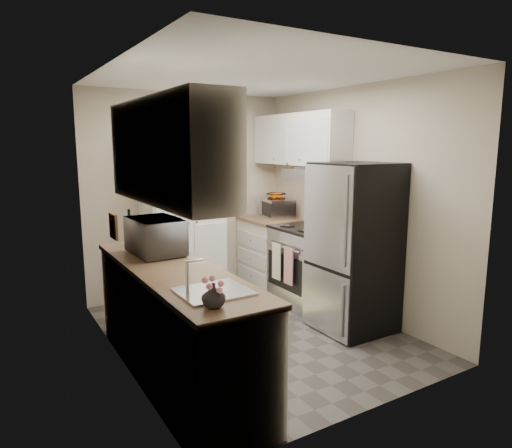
% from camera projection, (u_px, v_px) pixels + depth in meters
% --- Properties ---
extents(ground, '(3.20, 3.20, 0.00)m').
position_uv_depth(ground, '(254.00, 332.00, 4.61)').
color(ground, '#56514C').
rests_on(ground, ground).
extents(room_shell, '(2.64, 3.24, 2.52)m').
position_uv_depth(room_shell, '(252.00, 171.00, 4.31)').
color(room_shell, beige).
rests_on(room_shell, ground).
extents(pantry_cabinet, '(0.90, 0.55, 2.00)m').
position_uv_depth(pantry_cabinet, '(183.00, 219.00, 5.44)').
color(pantry_cabinet, silver).
rests_on(pantry_cabinet, ground).
extents(base_cabinet_left, '(0.60, 2.30, 0.88)m').
position_uv_depth(base_cabinet_left, '(175.00, 325.00, 3.67)').
color(base_cabinet_left, silver).
rests_on(base_cabinet_left, ground).
extents(countertop_left, '(0.63, 2.33, 0.04)m').
position_uv_depth(countertop_left, '(173.00, 270.00, 3.59)').
color(countertop_left, '#846647').
rests_on(countertop_left, base_cabinet_left).
extents(base_cabinet_right, '(0.60, 0.80, 0.88)m').
position_uv_depth(base_cabinet_right, '(272.00, 254.00, 6.04)').
color(base_cabinet_right, silver).
rests_on(base_cabinet_right, ground).
extents(countertop_right, '(0.63, 0.83, 0.04)m').
position_uv_depth(countertop_right, '(272.00, 220.00, 5.96)').
color(countertop_right, '#846647').
rests_on(countertop_right, base_cabinet_right).
extents(electric_range, '(0.71, 0.78, 1.13)m').
position_uv_depth(electric_range, '(308.00, 265.00, 5.35)').
color(electric_range, '#B7B7BC').
rests_on(electric_range, ground).
extents(refrigerator, '(0.70, 0.72, 1.70)m').
position_uv_depth(refrigerator, '(354.00, 247.00, 4.60)').
color(refrigerator, '#B7B7BC').
rests_on(refrigerator, ground).
extents(microwave, '(0.42, 0.59, 0.32)m').
position_uv_depth(microwave, '(156.00, 236.00, 4.01)').
color(microwave, '#A3A3A7').
rests_on(microwave, countertop_left).
extents(wine_bottle, '(0.08, 0.08, 0.32)m').
position_uv_depth(wine_bottle, '(130.00, 229.00, 4.36)').
color(wine_bottle, black).
rests_on(wine_bottle, countertop_left).
extents(flower_vase, '(0.18, 0.18, 0.15)m').
position_uv_depth(flower_vase, '(214.00, 296.00, 2.69)').
color(flower_vase, silver).
rests_on(flower_vase, countertop_left).
extents(cutting_board, '(0.04, 0.21, 0.26)m').
position_uv_depth(cutting_board, '(148.00, 227.00, 4.58)').
color(cutting_board, '#428C3C').
rests_on(cutting_board, countertop_left).
extents(toaster_oven, '(0.42, 0.49, 0.25)m').
position_uv_depth(toaster_oven, '(278.00, 208.00, 6.00)').
color(toaster_oven, '#B0AFB4').
rests_on(toaster_oven, countertop_right).
extents(fruit_basket, '(0.33, 0.33, 0.11)m').
position_uv_depth(fruit_basket, '(276.00, 194.00, 5.99)').
color(fruit_basket, '#DF5A01').
rests_on(fruit_basket, toaster_oven).
extents(kitchen_mat, '(0.70, 0.99, 0.01)m').
position_uv_depth(kitchen_mat, '(236.00, 313.00, 5.13)').
color(kitchen_mat, beige).
rests_on(kitchen_mat, ground).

